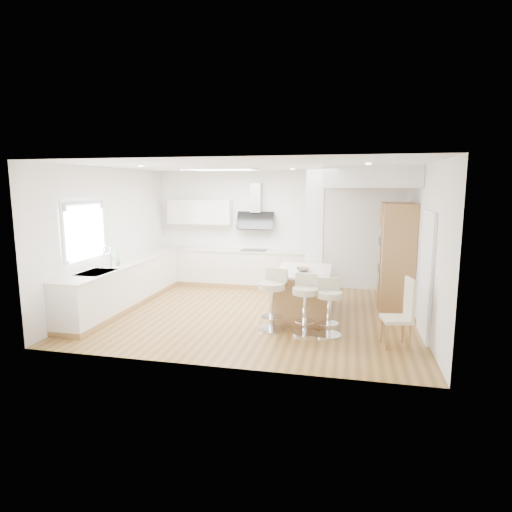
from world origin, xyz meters
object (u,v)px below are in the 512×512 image
(peninsula, at_px, (304,293))
(bar_stool_a, at_px, (272,296))
(bar_stool_c, at_px, (329,304))
(bar_stool_b, at_px, (305,301))
(dining_chair, at_px, (403,311))

(peninsula, distance_m, bar_stool_a, 0.98)
(bar_stool_a, relative_size, bar_stool_c, 1.11)
(bar_stool_b, bearing_deg, peninsula, 99.87)
(bar_stool_c, bearing_deg, dining_chair, -21.84)
(bar_stool_c, bearing_deg, bar_stool_b, 169.39)
(peninsula, bearing_deg, bar_stool_c, -61.93)
(dining_chair, bearing_deg, bar_stool_b, 158.27)
(bar_stool_b, xyz_separation_m, bar_stool_c, (0.39, -0.01, -0.03))
(bar_stool_a, distance_m, bar_stool_b, 0.57)
(bar_stool_b, relative_size, dining_chair, 0.93)
(bar_stool_b, bearing_deg, bar_stool_a, 176.16)
(peninsula, xyz_separation_m, bar_stool_a, (-0.44, -0.86, 0.13))
(peninsula, bearing_deg, dining_chair, -37.04)
(dining_chair, bearing_deg, bar_stool_a, 159.43)
(peninsula, xyz_separation_m, dining_chair, (1.63, -1.20, 0.12))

